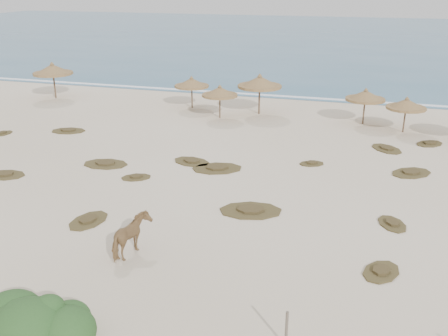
{
  "coord_description": "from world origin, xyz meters",
  "views": [
    {
      "loc": [
        6.56,
        -16.02,
        9.5
      ],
      "look_at": [
        0.3,
        5.0,
        1.16
      ],
      "focal_mm": 40.0,
      "sensor_mm": 36.0,
      "label": 1
    }
  ],
  "objects_px": {
    "palapa_0": "(53,70)",
    "bush": "(30,330)",
    "horse": "(131,237)",
    "palapa_1": "(192,83)"
  },
  "relations": [
    {
      "from": "horse",
      "to": "bush",
      "type": "height_order",
      "value": "horse"
    },
    {
      "from": "palapa_0",
      "to": "horse",
      "type": "bearing_deg",
      "value": -50.43
    },
    {
      "from": "palapa_1",
      "to": "bush",
      "type": "xyz_separation_m",
      "value": [
        5.06,
        -26.85,
        -1.42
      ]
    },
    {
      "from": "palapa_0",
      "to": "bush",
      "type": "xyz_separation_m",
      "value": [
        17.33,
        -26.75,
        -1.85
      ]
    },
    {
      "from": "horse",
      "to": "bush",
      "type": "bearing_deg",
      "value": 92.05
    },
    {
      "from": "palapa_1",
      "to": "bush",
      "type": "relative_size",
      "value": 0.92
    },
    {
      "from": "palapa_1",
      "to": "palapa_0",
      "type": "bearing_deg",
      "value": -179.55
    },
    {
      "from": "palapa_0",
      "to": "horse",
      "type": "height_order",
      "value": "palapa_0"
    },
    {
      "from": "palapa_1",
      "to": "horse",
      "type": "relative_size",
      "value": 1.83
    },
    {
      "from": "horse",
      "to": "bush",
      "type": "distance_m",
      "value": 5.22
    }
  ]
}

